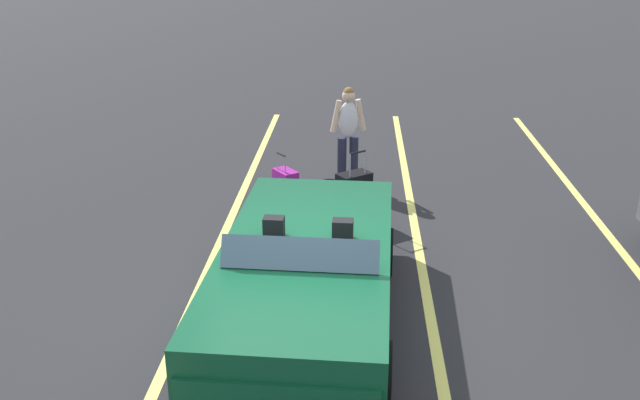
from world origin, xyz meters
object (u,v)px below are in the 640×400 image
at_px(suitcase_medium_bright, 286,190).
at_px(traveler_person, 348,131).
at_px(convertible_car, 304,285).
at_px(duffel_bag, 330,193).
at_px(suitcase_large_black, 354,197).

height_order(suitcase_medium_bright, traveler_person, traveler_person).
bearing_deg(traveler_person, convertible_car, -19.40).
distance_m(suitcase_medium_bright, traveler_person, 1.58).
relative_size(duffel_bag, traveler_person, 0.43).
bearing_deg(duffel_bag, suitcase_large_black, 28.43).
relative_size(convertible_car, duffel_bag, 5.99).
relative_size(suitcase_large_black, suitcase_medium_bright, 1.21).
relative_size(suitcase_large_black, traveler_person, 0.66).
bearing_deg(suitcase_medium_bright, suitcase_large_black, -58.98).
distance_m(suitcase_large_black, traveler_person, 1.64).
bearing_deg(suitcase_medium_bright, traveler_person, 13.96).
xyz_separation_m(duffel_bag, traveler_person, (-0.85, 0.26, 0.77)).
relative_size(suitcase_large_black, duffel_bag, 1.55).
bearing_deg(traveler_person, duffel_bag, -31.75).
distance_m(convertible_car, suitcase_large_black, 3.16).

